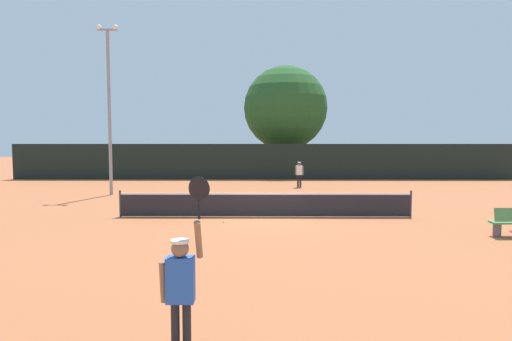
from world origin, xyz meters
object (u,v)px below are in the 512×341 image
object	(u,v)px
tennis_ball	(224,222)
parked_car_mid	(336,166)
player_serving	(181,281)
player_receiving	(299,172)
parked_car_near	(170,166)
parked_car_far	(373,165)
light_pole	(109,100)
large_tree	(286,108)

from	to	relation	value
tennis_ball	parked_car_mid	xyz separation A→B (m)	(8.35, 22.63, 0.74)
player_serving	parked_car_mid	size ratio (longest dim) A/B	0.61
player_receiving	parked_car_near	world-z (taller)	parked_car_near
parked_car_near	parked_car_far	xyz separation A→B (m)	(18.68, 1.05, 0.00)
player_serving	player_receiving	xyz separation A→B (m)	(3.71, 21.83, -0.14)
light_pole	parked_car_near	bearing A→B (deg)	88.89
player_serving	large_tree	size ratio (longest dim) A/B	0.27
player_receiving	tennis_ball	bearing A→B (deg)	71.51
player_receiving	parked_car_far	distance (m)	14.19
tennis_ball	parked_car_near	xyz separation A→B (m)	(-6.72, 22.52, 0.74)
parked_car_near	parked_car_mid	world-z (taller)	same
player_serving	player_receiving	distance (m)	22.14
parked_car_near	player_serving	bearing A→B (deg)	-82.40
parked_car_mid	large_tree	bearing A→B (deg)	-175.76
player_serving	tennis_ball	bearing A→B (deg)	91.42
large_tree	light_pole	bearing A→B (deg)	-126.79
player_receiving	player_serving	bearing A→B (deg)	80.34
player_serving	parked_car_mid	distance (m)	33.60
player_serving	light_pole	size ratio (longest dim) A/B	0.28
player_serving	parked_car_far	size ratio (longest dim) A/B	0.59
light_pole	large_tree	size ratio (longest dim) A/B	0.98
player_receiving	parked_car_far	xyz separation A→B (m)	(8.00, 11.72, -0.24)
player_serving	light_pole	xyz separation A→B (m)	(-7.25, 17.98, 4.13)
parked_car_mid	player_receiving	bearing A→B (deg)	-111.69
player_receiving	parked_car_near	xyz separation A→B (m)	(-10.68, 10.67, -0.24)
tennis_ball	parked_car_far	world-z (taller)	parked_car_far
tennis_ball	large_tree	size ratio (longest dim) A/B	0.01
player_serving	light_pole	bearing A→B (deg)	111.95
tennis_ball	parked_car_mid	size ratio (longest dim) A/B	0.02
player_serving	player_receiving	world-z (taller)	player_serving
player_receiving	parked_car_near	distance (m)	15.10
player_receiving	large_tree	bearing A→B (deg)	-88.60
player_receiving	large_tree	distance (m)	11.56
light_pole	large_tree	world-z (taller)	large_tree
parked_car_mid	player_serving	bearing A→B (deg)	-103.50
tennis_ball	parked_car_near	bearing A→B (deg)	106.61
parked_car_near	parked_car_far	bearing A→B (deg)	-1.28
player_receiving	large_tree	size ratio (longest dim) A/B	0.17
large_tree	parked_car_near	distance (m)	11.62
tennis_ball	parked_car_far	xyz separation A→B (m)	(11.96, 23.57, 0.74)
parked_car_near	parked_car_far	size ratio (longest dim) A/B	0.99
light_pole	parked_car_near	world-z (taller)	light_pole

